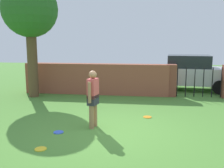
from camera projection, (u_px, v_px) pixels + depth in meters
ground_plane at (115, 131)px, 7.08m from camera, size 40.00×40.00×0.00m
brick_wall at (96, 79)px, 11.87m from camera, size 6.53×0.50×1.39m
tree at (30, 12)px, 10.86m from camera, size 2.33×2.33×4.88m
person at (93, 96)px, 7.28m from camera, size 0.29×0.53×1.62m
fence_gate at (199, 81)px, 11.25m from camera, size 2.82×0.44×1.40m
car at (188, 72)px, 12.88m from camera, size 4.34×2.23×1.72m
frisbee_blue at (58, 132)px, 6.99m from camera, size 0.27×0.27×0.02m
frisbee_orange at (147, 117)px, 8.37m from camera, size 0.27×0.27×0.02m
frisbee_yellow at (41, 149)px, 5.92m from camera, size 0.27×0.27×0.02m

